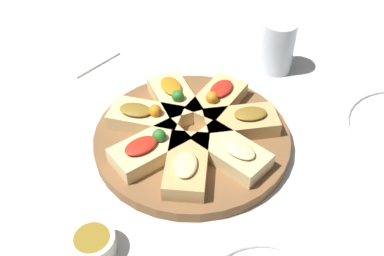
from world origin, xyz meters
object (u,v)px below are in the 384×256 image
at_px(napkin_stack, 84,56).
at_px(dipping_bowl, 93,244).
at_px(serving_board, 192,138).
at_px(water_glass, 278,47).

relative_size(napkin_stack, dipping_bowl, 1.87).
bearing_deg(serving_board, napkin_stack, -119.88).
relative_size(serving_board, water_glass, 3.12).
height_order(serving_board, napkin_stack, serving_board).
relative_size(serving_board, dipping_bowl, 5.32).
bearing_deg(water_glass, dipping_bowl, -17.04).
bearing_deg(dipping_bowl, water_glass, 162.96).
bearing_deg(serving_board, water_glass, 160.18).
bearing_deg(dipping_bowl, napkin_stack, -149.90).
distance_m(serving_board, napkin_stack, 0.35).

